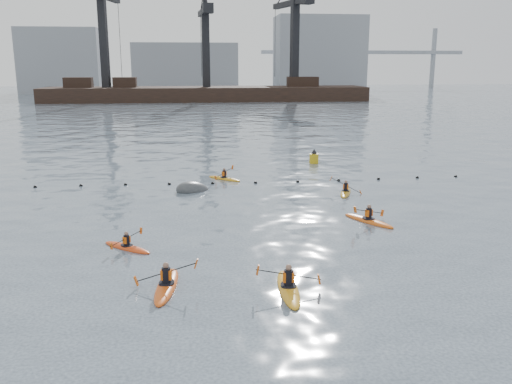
# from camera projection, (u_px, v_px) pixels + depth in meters

# --- Properties ---
(ground) EXTENTS (400.00, 400.00, 0.00)m
(ground) POSITION_uv_depth(u_px,v_px,m) (307.00, 342.00, 16.33)
(ground) COLOR #36404E
(ground) RESTS_ON ground
(float_line) EXTENTS (33.24, 0.73, 0.24)m
(float_line) POSITION_uv_depth(u_px,v_px,m) (234.00, 183.00, 38.05)
(float_line) COLOR black
(float_line) RESTS_ON ground
(barge_pier) EXTENTS (72.00, 19.30, 29.50)m
(barge_pier) POSITION_uv_depth(u_px,v_px,m) (206.00, 92.00, 122.18)
(barge_pier) COLOR black
(barge_pier) RESTS_ON ground
(skyline) EXTENTS (141.00, 28.00, 22.00)m
(skyline) POSITION_uv_depth(u_px,v_px,m) (210.00, 60.00, 159.69)
(skyline) COLOR gray
(skyline) RESTS_ON ground
(kayaker_0) EXTENTS (2.43, 3.60, 1.28)m
(kayaker_0) POSITION_uv_depth(u_px,v_px,m) (167.00, 285.00, 20.24)
(kayaker_0) COLOR #E35415
(kayaker_0) RESTS_ON ground
(kayaker_1) EXTENTS (2.42, 3.59, 1.16)m
(kayaker_1) POSITION_uv_depth(u_px,v_px,m) (288.00, 287.00, 20.02)
(kayaker_1) COLOR orange
(kayaker_1) RESTS_ON ground
(kayaker_2) EXTENTS (2.53, 2.28, 0.91)m
(kayaker_2) POSITION_uv_depth(u_px,v_px,m) (127.00, 247.00, 24.54)
(kayaker_2) COLOR #DD4214
(kayaker_2) RESTS_ON ground
(kayaker_3) EXTENTS (2.02, 3.04, 1.20)m
(kayaker_3) POSITION_uv_depth(u_px,v_px,m) (346.00, 192.00, 35.04)
(kayaker_3) COLOR #C38B17
(kayaker_3) RESTS_ON ground
(kayaker_4) EXTENTS (2.26, 3.25, 1.15)m
(kayaker_4) POSITION_uv_depth(u_px,v_px,m) (369.00, 220.00, 28.69)
(kayaker_4) COLOR #DB5914
(kayaker_4) RESTS_ON ground
(kayaker_5) EXTENTS (2.52, 2.47, 1.01)m
(kayaker_5) POSITION_uv_depth(u_px,v_px,m) (224.00, 178.00, 39.25)
(kayaker_5) COLOR orange
(kayaker_5) RESTS_ON ground
(mooring_buoy) EXTENTS (2.97, 2.52, 1.68)m
(mooring_buoy) POSITION_uv_depth(u_px,v_px,m) (193.00, 191.00, 35.78)
(mooring_buoy) COLOR #3D3F42
(mooring_buoy) RESTS_ON ground
(nav_buoy) EXTENTS (0.76, 0.76, 1.38)m
(nav_buoy) POSITION_uv_depth(u_px,v_px,m) (314.00, 158.00, 45.55)
(nav_buoy) COLOR gold
(nav_buoy) RESTS_ON ground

